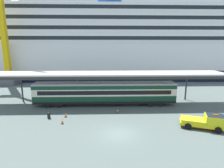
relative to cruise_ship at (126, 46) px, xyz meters
The scene contains 10 objects.
ground_plane 48.53m from the cruise_ship, 96.98° to the right, with size 400.00×400.00×0.00m, color #525F5B.
cruise_ship is the anchor object (origin of this frame).
platform_canopy 36.88m from the cruise_ship, 101.67° to the right, with size 42.04×5.52×5.75m.
train_carriage 37.85m from the cruise_ship, 101.54° to the right, with size 24.54×2.81×4.11m.
service_truck 47.23m from the cruise_ship, 83.18° to the right, with size 5.58×3.70×2.02m.
traffic_cone_near 44.82m from the cruise_ship, 107.57° to the right, with size 0.36×0.36×0.72m.
traffic_cone_mid 46.98m from the cruise_ship, 106.59° to the right, with size 0.36×0.36×0.77m.
traffic_cone_far 41.72m from the cruise_ship, 97.62° to the right, with size 0.36×0.36×0.70m.
dockside_crane 38.35m from the cruise_ship, 153.00° to the right, with size 8.85×4.40×50.14m.
quay_bollard 45.92m from the cruise_ship, 110.22° to the right, with size 0.48×0.48×0.96m.
Camera 1 is at (-1.30, -19.31, 10.06)m, focal length 28.26 mm.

